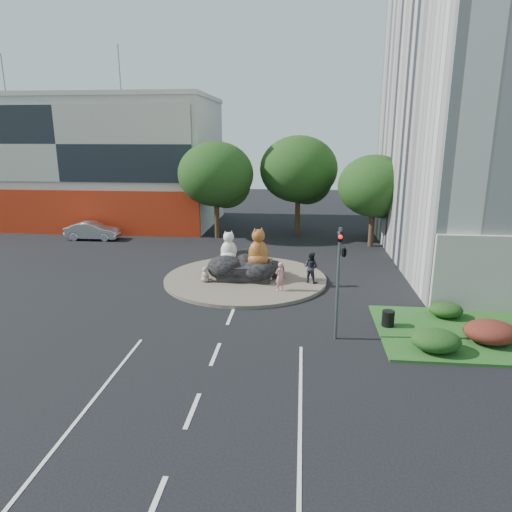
# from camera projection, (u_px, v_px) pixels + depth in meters

# --- Properties ---
(ground) EXTENTS (120.00, 120.00, 0.00)m
(ground) POSITION_uv_depth(u_px,v_px,m) (215.00, 354.00, 18.73)
(ground) COLOR black
(ground) RESTS_ON ground
(roundabout_island) EXTENTS (10.00, 10.00, 0.20)m
(roundabout_island) POSITION_uv_depth(u_px,v_px,m) (245.00, 279.00, 28.32)
(roundabout_island) COLOR brown
(roundabout_island) RESTS_ON ground
(rock_plinth) EXTENTS (3.20, 2.60, 0.90)m
(rock_plinth) POSITION_uv_depth(u_px,v_px,m) (245.00, 270.00, 28.18)
(rock_plinth) COLOR black
(rock_plinth) RESTS_ON roundabout_island
(shophouse_block) EXTENTS (25.20, 12.30, 17.40)m
(shophouse_block) POSITION_uv_depth(u_px,v_px,m) (89.00, 162.00, 45.76)
(shophouse_block) COLOR beige
(shophouse_block) RESTS_ON ground
(grass_verge) EXTENTS (10.00, 6.00, 0.12)m
(grass_verge) POSITION_uv_depth(u_px,v_px,m) (492.00, 335.00, 20.42)
(grass_verge) COLOR #1B4717
(grass_verge) RESTS_ON ground
(tree_left) EXTENTS (6.46, 6.46, 8.27)m
(tree_left) POSITION_uv_depth(u_px,v_px,m) (217.00, 177.00, 38.99)
(tree_left) COLOR #382314
(tree_left) RESTS_ON ground
(tree_mid) EXTENTS (6.84, 6.84, 8.76)m
(tree_mid) POSITION_uv_depth(u_px,v_px,m) (299.00, 172.00, 40.15)
(tree_mid) COLOR #382314
(tree_mid) RESTS_ON ground
(tree_right) EXTENTS (5.70, 5.70, 7.30)m
(tree_right) POSITION_uv_depth(u_px,v_px,m) (375.00, 189.00, 35.96)
(tree_right) COLOR #382314
(tree_right) RESTS_ON ground
(hedge_near_green) EXTENTS (2.00, 1.60, 0.90)m
(hedge_near_green) POSITION_uv_depth(u_px,v_px,m) (436.00, 340.00, 18.66)
(hedge_near_green) COLOR black
(hedge_near_green) RESTS_ON grass_verge
(hedge_red) EXTENTS (2.20, 1.76, 0.99)m
(hedge_red) POSITION_uv_depth(u_px,v_px,m) (490.00, 332.00, 19.37)
(hedge_red) COLOR #4B1A14
(hedge_red) RESTS_ON grass_verge
(hedge_back_green) EXTENTS (1.60, 1.28, 0.72)m
(hedge_back_green) POSITION_uv_depth(u_px,v_px,m) (446.00, 310.00, 22.19)
(hedge_back_green) COLOR black
(hedge_back_green) RESTS_ON grass_verge
(traffic_light) EXTENTS (0.44, 1.24, 5.00)m
(traffic_light) POSITION_uv_depth(u_px,v_px,m) (341.00, 260.00, 19.22)
(traffic_light) COLOR #595B60
(traffic_light) RESTS_ON ground
(street_lamp) EXTENTS (2.34, 0.22, 8.06)m
(street_lamp) POSITION_uv_depth(u_px,v_px,m) (481.00, 217.00, 24.01)
(street_lamp) COLOR #595B60
(street_lamp) RESTS_ON ground
(cat_white) EXTENTS (1.27, 1.14, 1.93)m
(cat_white) POSITION_uv_depth(u_px,v_px,m) (229.00, 246.00, 28.32)
(cat_white) COLOR silver
(cat_white) RESTS_ON rock_plinth
(cat_tabby) EXTENTS (1.84, 1.78, 2.33)m
(cat_tabby) POSITION_uv_depth(u_px,v_px,m) (258.00, 246.00, 27.31)
(cat_tabby) COLOR #AB7223
(cat_tabby) RESTS_ON rock_plinth
(kitten_calico) EXTENTS (0.76, 0.77, 0.97)m
(kitten_calico) POSITION_uv_depth(u_px,v_px,m) (205.00, 274.00, 27.30)
(kitten_calico) COLOR white
(kitten_calico) RESTS_ON roundabout_island
(kitten_white) EXTENTS (0.56, 0.51, 0.81)m
(kitten_white) POSITION_uv_depth(u_px,v_px,m) (269.00, 273.00, 27.64)
(kitten_white) COLOR silver
(kitten_white) RESTS_ON roundabout_island
(pedestrian_pink) EXTENTS (0.71, 0.70, 1.66)m
(pedestrian_pink) POSITION_uv_depth(u_px,v_px,m) (280.00, 276.00, 25.64)
(pedestrian_pink) COLOR tan
(pedestrian_pink) RESTS_ON roundabout_island
(pedestrian_dark) EXTENTS (1.13, 1.04, 1.88)m
(pedestrian_dark) POSITION_uv_depth(u_px,v_px,m) (311.00, 267.00, 27.03)
(pedestrian_dark) COLOR #202228
(pedestrian_dark) RESTS_ON roundabout_island
(parked_car) EXTENTS (4.64, 1.64, 1.52)m
(parked_car) POSITION_uv_depth(u_px,v_px,m) (93.00, 231.00, 39.25)
(parked_car) COLOR #B2B3BA
(parked_car) RESTS_ON ground
(litter_bin) EXTENTS (0.73, 0.73, 0.73)m
(litter_bin) POSITION_uv_depth(u_px,v_px,m) (388.00, 318.00, 21.14)
(litter_bin) COLOR black
(litter_bin) RESTS_ON grass_verge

